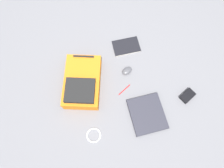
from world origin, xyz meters
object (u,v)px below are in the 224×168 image
object	(u,v)px
laptop	(147,114)
computer_mouse	(127,71)
book_red	(126,46)
cable_coil	(94,135)
backpack	(82,83)
pen_black	(124,90)
power_brick	(187,96)

from	to	relation	value
laptop	computer_mouse	size ratio (longest dim) A/B	3.92
book_red	cable_coil	xyz separation A→B (m)	(-0.54, 0.66, -0.00)
backpack	pen_black	bearing A→B (deg)	-127.38
cable_coil	power_brick	bearing A→B (deg)	-98.94
cable_coil	power_brick	xyz separation A→B (m)	(-0.13, -0.85, 0.01)
laptop	cable_coil	world-z (taller)	laptop
backpack	pen_black	world-z (taller)	backpack
pen_black	book_red	bearing A→B (deg)	-34.77
laptop	book_red	distance (m)	0.66
backpack	power_brick	size ratio (longest dim) A/B	4.37
computer_mouse	backpack	bearing A→B (deg)	71.45
laptop	pen_black	xyz separation A→B (m)	(0.28, 0.04, -0.01)
backpack	computer_mouse	size ratio (longest dim) A/B	5.55
computer_mouse	cable_coil	distance (m)	0.63
backpack	laptop	distance (m)	0.60
pen_black	computer_mouse	bearing A→B (deg)	-39.84
laptop	computer_mouse	xyz separation A→B (m)	(0.41, -0.07, 0.00)
backpack	power_brick	bearing A→B (deg)	-127.60
laptop	power_brick	distance (m)	0.39
laptop	cable_coil	bearing A→B (deg)	79.90
backpack	power_brick	distance (m)	0.90
laptop	book_red	world-z (taller)	laptop
book_red	power_brick	distance (m)	0.70
backpack	pen_black	distance (m)	0.37
book_red	cable_coil	distance (m)	0.86
laptop	pen_black	world-z (taller)	laptop
backpack	laptop	size ratio (longest dim) A/B	1.42
laptop	computer_mouse	bearing A→B (deg)	-9.14
backpack	cable_coil	xyz separation A→B (m)	(-0.42, 0.13, -0.07)
computer_mouse	cable_coil	bearing A→B (deg)	115.56
laptop	book_red	xyz separation A→B (m)	(0.63, -0.20, -0.00)
laptop	book_red	bearing A→B (deg)	-17.37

